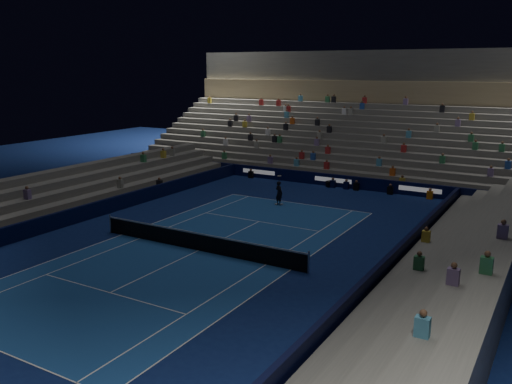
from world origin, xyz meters
name	(u,v)px	position (x,y,z in m)	size (l,w,h in m)	color
ground	(199,251)	(0.00, 0.00, 0.00)	(90.00, 90.00, 0.00)	#0D1C52
court_surface	(199,251)	(0.00, 0.00, 0.01)	(10.97, 23.77, 0.01)	navy
sponsor_barrier_far	(334,180)	(0.00, 18.50, 0.50)	(44.00, 0.25, 1.00)	black
sponsor_barrier_east	(377,277)	(9.70, 0.00, 0.50)	(0.25, 37.00, 1.00)	black
sponsor_barrier_west	(71,217)	(-9.70, 0.00, 0.50)	(0.25, 37.00, 1.00)	black
grandstand_main	(373,133)	(0.00, 27.90, 3.38)	(44.00, 15.20, 11.20)	#62625E
grandstand_east	(461,284)	(13.17, 0.00, 0.92)	(5.00, 37.00, 2.50)	slate
grandstand_west	(34,203)	(-13.17, 0.00, 0.92)	(5.00, 37.00, 2.50)	slate
tennis_net	(198,242)	(0.00, 0.00, 0.50)	(12.90, 0.10, 1.10)	#B2B2B7
tennis_player	(279,193)	(-0.94, 10.80, 0.86)	(0.63, 0.41, 1.72)	black
broadcast_camera	(329,184)	(-0.17, 18.05, 0.27)	(0.53, 0.89, 0.51)	black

